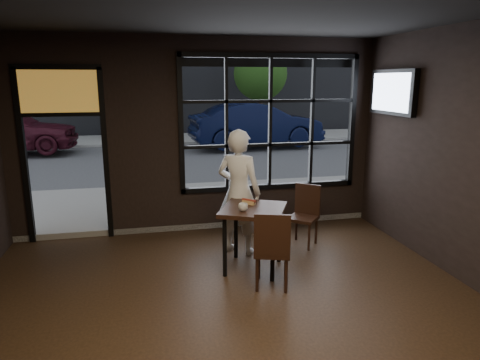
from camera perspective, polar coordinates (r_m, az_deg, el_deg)
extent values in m
cube|color=black|center=(4.37, 1.01, -22.02)|extent=(6.00, 7.00, 0.02)
cube|color=black|center=(7.30, 4.03, 7.57)|extent=(3.06, 0.12, 2.28)
cube|color=orange|center=(7.09, -22.96, 10.87)|extent=(1.20, 0.06, 0.70)
cube|color=#545456|center=(27.60, -10.48, 7.72)|extent=(60.00, 41.00, 0.04)
cube|color=black|center=(5.80, 1.76, -7.77)|extent=(1.07, 1.07, 0.87)
cube|color=black|center=(5.33, 4.33, -9.05)|extent=(0.54, 0.54, 0.99)
cube|color=black|center=(6.66, 8.41, -4.79)|extent=(0.57, 0.57, 0.94)
imported|color=silver|center=(6.22, -0.16, -1.62)|extent=(0.80, 0.75, 1.84)
imported|color=silver|center=(5.52, 0.42, -3.64)|extent=(0.16, 0.16, 0.10)
cube|color=black|center=(7.18, 19.73, 10.97)|extent=(0.13, 1.18, 0.69)
imported|color=black|center=(16.01, 2.18, 7.42)|extent=(5.00, 2.13, 1.60)
imported|color=#43111E|center=(16.53, -29.02, 5.97)|extent=(4.76, 2.03, 1.61)
cylinder|color=#332114|center=(18.88, -15.33, 8.43)|extent=(0.20, 0.20, 2.19)
sphere|color=#274F17|center=(18.83, -15.67, 13.86)|extent=(2.39, 2.39, 2.39)
cylinder|color=#332114|center=(18.96, 2.68, 8.78)|extent=(0.19, 0.19, 2.11)
sphere|color=#2A6322|center=(18.91, 2.73, 13.98)|extent=(2.30, 2.30, 2.30)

